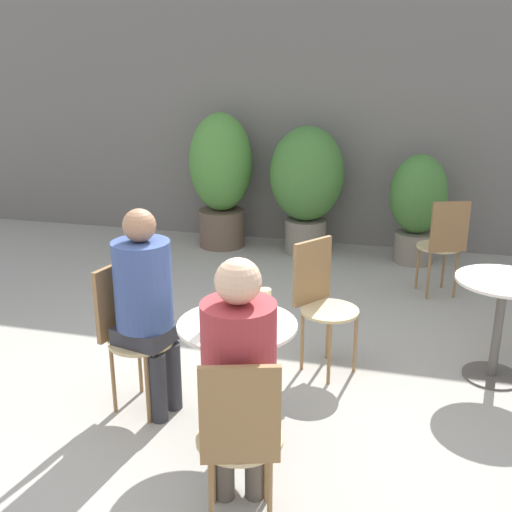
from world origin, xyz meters
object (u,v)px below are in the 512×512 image
(bistro_chair_0, at_px, (128,324))
(cafe_table_far, at_px, (501,309))
(cafe_table_near, at_px, (238,355))
(seated_person_0, at_px, (146,296))
(potted_plant_0, at_px, (221,174))
(bistro_chair_2, at_px, (444,240))
(bistro_chair_1, at_px, (240,433))
(potted_plant_1, at_px, (307,181))
(seated_person_1, at_px, (239,370))
(beer_glass_0, at_px, (265,302))
(bistro_chair_4, at_px, (320,294))
(beer_glass_1, at_px, (207,317))
(potted_plant_2, at_px, (418,203))

(bistro_chair_0, bearing_deg, cafe_table_far, -54.61)
(cafe_table_near, height_order, seated_person_0, seated_person_0)
(potted_plant_0, bearing_deg, cafe_table_near, -71.02)
(cafe_table_far, xyz_separation_m, bistro_chair_2, (-0.30, 1.40, 0.04))
(bistro_chair_0, distance_m, seated_person_0, 0.25)
(bistro_chair_1, height_order, potted_plant_1, potted_plant_1)
(seated_person_1, bearing_deg, bistro_chair_0, -56.49)
(bistro_chair_0, bearing_deg, bistro_chair_1, -120.00)
(beer_glass_0, bearing_deg, seated_person_1, -85.40)
(bistro_chair_0, xyz_separation_m, seated_person_1, (0.91, -0.75, 0.21))
(potted_plant_0, bearing_deg, seated_person_1, -71.31)
(bistro_chair_1, relative_size, beer_glass_0, 5.80)
(cafe_table_far, bearing_deg, seated_person_1, -128.08)
(bistro_chair_0, height_order, potted_plant_1, potted_plant_1)
(cafe_table_far, bearing_deg, bistro_chair_1, -124.98)
(seated_person_0, relative_size, potted_plant_1, 0.91)
(bistro_chair_2, height_order, potted_plant_0, potted_plant_0)
(bistro_chair_0, relative_size, bistro_chair_4, 1.00)
(cafe_table_far, bearing_deg, potted_plant_1, 125.35)
(bistro_chair_2, height_order, bistro_chair_4, same)
(beer_glass_0, height_order, potted_plant_1, potted_plant_1)
(cafe_table_near, relative_size, seated_person_1, 0.55)
(bistro_chair_0, height_order, seated_person_0, seated_person_0)
(seated_person_1, xyz_separation_m, beer_glass_1, (-0.30, 0.45, 0.03))
(bistro_chair_0, height_order, beer_glass_0, bistro_chair_0)
(seated_person_0, relative_size, beer_glass_0, 8.13)
(bistro_chair_1, height_order, potted_plant_2, potted_plant_2)
(bistro_chair_0, xyz_separation_m, beer_glass_0, (0.85, -0.03, 0.24))
(potted_plant_0, relative_size, potted_plant_1, 1.08)
(beer_glass_1, bearing_deg, cafe_table_near, 46.01)
(bistro_chair_2, relative_size, beer_glass_1, 5.75)
(seated_person_0, bearing_deg, cafe_table_far, -52.48)
(seated_person_0, bearing_deg, beer_glass_1, -106.88)
(bistro_chair_4, bearing_deg, potted_plant_2, 21.67)
(seated_person_0, bearing_deg, cafe_table_near, -90.00)
(potted_plant_1, bearing_deg, cafe_table_far, -54.65)
(bistro_chair_1, xyz_separation_m, potted_plant_1, (-0.45, 4.18, 0.27))
(seated_person_1, distance_m, potted_plant_0, 4.29)
(bistro_chair_1, xyz_separation_m, beer_glass_0, (-0.10, 0.85, 0.24))
(bistro_chair_2, bearing_deg, seated_person_1, 50.07)
(beer_glass_1, bearing_deg, bistro_chair_0, 153.62)
(cafe_table_near, xyz_separation_m, cafe_table_far, (1.47, 1.07, -0.01))
(cafe_table_far, relative_size, potted_plant_0, 0.47)
(bistro_chair_4, bearing_deg, seated_person_1, -149.40)
(seated_person_0, xyz_separation_m, beer_glass_1, (0.46, -0.27, 0.04))
(seated_person_0, relative_size, beer_glass_1, 8.05)
(bistro_chair_4, relative_size, beer_glass_0, 5.80)
(bistro_chair_1, distance_m, seated_person_0, 1.19)
(potted_plant_0, bearing_deg, bistro_chair_4, -59.40)
(bistro_chair_4, height_order, beer_glass_0, bistro_chair_4)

